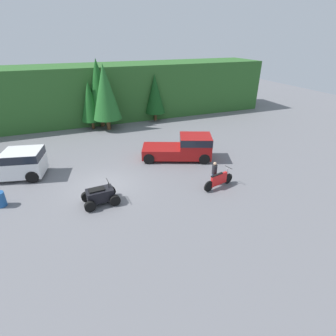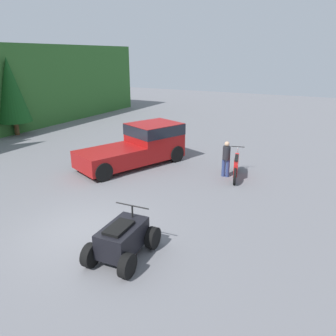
{
  "view_description": "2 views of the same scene",
  "coord_description": "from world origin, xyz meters",
  "px_view_note": "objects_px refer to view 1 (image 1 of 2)",
  "views": [
    {
      "loc": [
        -1.47,
        -15.05,
        8.79
      ],
      "look_at": [
        4.14,
        -0.74,
        0.95
      ],
      "focal_mm": 28.0,
      "sensor_mm": 36.0,
      "label": 1
    },
    {
      "loc": [
        -6.66,
        -6.39,
        5.2
      ],
      "look_at": [
        4.14,
        -0.74,
        0.95
      ],
      "focal_mm": 35.0,
      "sensor_mm": 36.0,
      "label": 2
    }
  ],
  "objects_px": {
    "pickup_truck_second": "(12,164)",
    "quad_atv": "(100,196)",
    "rider_person": "(214,172)",
    "pickup_truck_red": "(185,147)",
    "steel_barrel": "(0,199)",
    "dirt_bike": "(219,180)"
  },
  "relations": [
    {
      "from": "pickup_truck_second",
      "to": "pickup_truck_red",
      "type": "bearing_deg",
      "value": 5.71
    },
    {
      "from": "pickup_truck_red",
      "to": "quad_atv",
      "type": "height_order",
      "value": "pickup_truck_red"
    },
    {
      "from": "steel_barrel",
      "to": "pickup_truck_red",
      "type": "bearing_deg",
      "value": 9.26
    },
    {
      "from": "pickup_truck_second",
      "to": "rider_person",
      "type": "bearing_deg",
      "value": -12.68
    },
    {
      "from": "rider_person",
      "to": "steel_barrel",
      "type": "relative_size",
      "value": 1.84
    },
    {
      "from": "quad_atv",
      "to": "steel_barrel",
      "type": "height_order",
      "value": "quad_atv"
    },
    {
      "from": "pickup_truck_red",
      "to": "rider_person",
      "type": "bearing_deg",
      "value": -66.38
    },
    {
      "from": "dirt_bike",
      "to": "quad_atv",
      "type": "xyz_separation_m",
      "value": [
        -7.32,
        0.93,
        0.01
      ]
    },
    {
      "from": "pickup_truck_red",
      "to": "pickup_truck_second",
      "type": "distance_m",
      "value": 12.24
    },
    {
      "from": "quad_atv",
      "to": "steel_barrel",
      "type": "distance_m",
      "value": 5.66
    },
    {
      "from": "dirt_bike",
      "to": "quad_atv",
      "type": "height_order",
      "value": "quad_atv"
    },
    {
      "from": "rider_person",
      "to": "steel_barrel",
      "type": "xyz_separation_m",
      "value": [
        -12.57,
        2.3,
        -0.44
      ]
    },
    {
      "from": "quad_atv",
      "to": "rider_person",
      "type": "bearing_deg",
      "value": -7.58
    },
    {
      "from": "rider_person",
      "to": "pickup_truck_second",
      "type": "bearing_deg",
      "value": 149.7
    },
    {
      "from": "pickup_truck_second",
      "to": "quad_atv",
      "type": "height_order",
      "value": "pickup_truck_second"
    },
    {
      "from": "pickup_truck_red",
      "to": "dirt_bike",
      "type": "relative_size",
      "value": 2.39
    },
    {
      "from": "pickup_truck_red",
      "to": "pickup_truck_second",
      "type": "bearing_deg",
      "value": -164.98
    },
    {
      "from": "steel_barrel",
      "to": "dirt_bike",
      "type": "bearing_deg",
      "value": -12.18
    },
    {
      "from": "pickup_truck_red",
      "to": "steel_barrel",
      "type": "bearing_deg",
      "value": -148.63
    },
    {
      "from": "pickup_truck_red",
      "to": "rider_person",
      "type": "xyz_separation_m",
      "value": [
        0.11,
        -4.33,
        -0.13
      ]
    },
    {
      "from": "pickup_truck_second",
      "to": "quad_atv",
      "type": "relative_size",
      "value": 2.67
    },
    {
      "from": "dirt_bike",
      "to": "quad_atv",
      "type": "bearing_deg",
      "value": 158.98
    }
  ]
}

